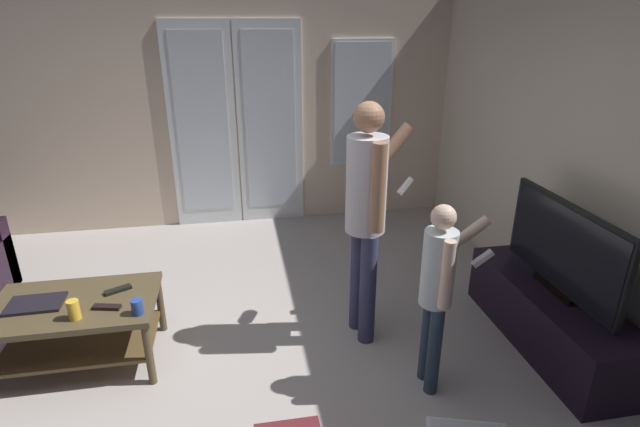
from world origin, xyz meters
name	(u,v)px	position (x,y,z in m)	size (l,w,h in m)	color
ground_plane	(210,388)	(0.00, 0.00, -0.01)	(5.29, 5.51, 0.02)	#ABA29C
wall_back_with_doors	(215,110)	(0.07, 2.72, 1.24)	(5.29, 0.09, 2.54)	beige
wall_right_plain	(627,172)	(2.62, 0.00, 1.25)	(0.06, 5.51, 2.51)	beige
coffee_table	(77,319)	(-0.82, 0.39, 0.34)	(1.01, 0.64, 0.46)	brown
tv_stand	(550,318)	(2.31, 0.03, 0.21)	(0.47, 1.42, 0.42)	black
flat_screen_tv	(563,249)	(2.31, 0.04, 0.74)	(0.08, 1.12, 0.62)	black
person_adult	(367,204)	(1.08, 0.39, 1.00)	(0.54, 0.50, 1.67)	#363959
person_child	(439,283)	(1.35, -0.21, 0.72)	(0.49, 0.33, 1.20)	#2B3B4C
laptop_closed	(35,304)	(-1.04, 0.39, 0.47)	(0.33, 0.22, 0.02)	black
cup_near_edge	(137,307)	(-0.39, 0.18, 0.51)	(0.07, 0.07, 0.10)	#28459B
cup_by_laptop	(74,310)	(-0.76, 0.19, 0.52)	(0.07, 0.07, 0.12)	gold
tv_remote_black	(118,290)	(-0.57, 0.48, 0.47)	(0.17, 0.05, 0.02)	black
dvd_remote_slim	(107,307)	(-0.60, 0.28, 0.47)	(0.17, 0.05, 0.02)	black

